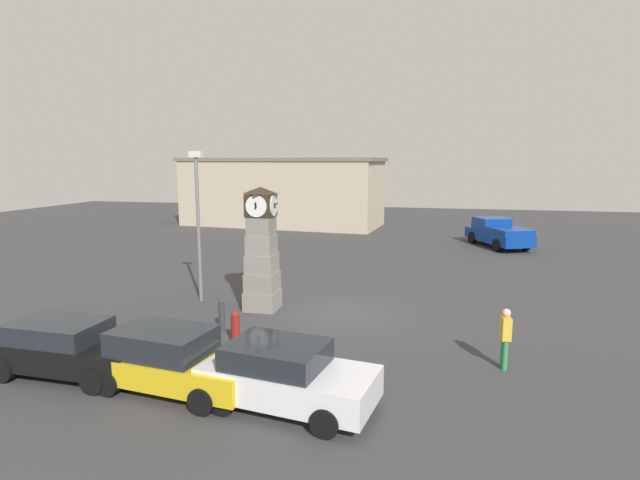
{
  "coord_description": "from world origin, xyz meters",
  "views": [
    {
      "loc": [
        3.34,
        -17.75,
        5.68
      ],
      "look_at": [
        -1.2,
        1.95,
        2.44
      ],
      "focal_mm": 28.0,
      "sensor_mm": 36.0,
      "label": 1
    }
  ],
  "objects": [
    {
      "name": "pedestrian_near_bench",
      "position": [
        5.35,
        -3.92,
        0.98
      ],
      "size": [
        0.29,
        0.43,
        1.7
      ],
      "color": "#338C4C",
      "rests_on": "ground_plane"
    },
    {
      "name": "warehouse_blue_far",
      "position": [
        -9.77,
        24.4,
        2.96
      ],
      "size": [
        18.01,
        8.46,
        5.9
      ],
      "color": "#B7A88E",
      "rests_on": "ground_plane"
    },
    {
      "name": "car_near_tower",
      "position": [
        -2.93,
        -7.11,
        0.78
      ],
      "size": [
        4.48,
        2.3,
        1.55
      ],
      "color": "gold",
      "rests_on": "ground_plane"
    },
    {
      "name": "bollard_near_tower",
      "position": [
        -1.66,
        -4.89,
        0.47
      ],
      "size": [
        0.26,
        0.26,
        0.93
      ],
      "color": "maroon",
      "rests_on": "ground_plane"
    },
    {
      "name": "street_lamp_near_road",
      "position": [
        -5.84,
        0.43,
        3.51
      ],
      "size": [
        0.5,
        0.24,
        6.03
      ],
      "color": "slate",
      "rests_on": "ground_plane"
    },
    {
      "name": "car_by_building",
      "position": [
        0.12,
        -7.33,
        0.77
      ],
      "size": [
        4.26,
        2.46,
        1.51
      ],
      "color": "silver",
      "rests_on": "ground_plane"
    },
    {
      "name": "bollard_mid_row",
      "position": [
        -2.57,
        -3.83,
        0.54
      ],
      "size": [
        0.28,
        0.28,
        1.06
      ],
      "color": "maroon",
      "rests_on": "ground_plane"
    },
    {
      "name": "car_navy_sedan",
      "position": [
        -6.09,
        -6.92,
        0.75
      ],
      "size": [
        4.43,
        1.97,
        1.46
      ],
      "color": "black",
      "rests_on": "ground_plane"
    },
    {
      "name": "pickup_truck",
      "position": [
        7.52,
        16.72,
        0.93
      ],
      "size": [
        4.05,
        5.76,
        1.85
      ],
      "color": "navy",
      "rests_on": "ground_plane"
    },
    {
      "name": "ground_plane",
      "position": [
        0.0,
        0.0,
        0.0
      ],
      "size": [
        87.29,
        87.29,
        0.0
      ],
      "primitive_type": "plane",
      "color": "#38383A"
    },
    {
      "name": "clock_tower",
      "position": [
        -2.99,
        -0.12,
        2.17
      ],
      "size": [
        1.29,
        1.23,
        4.7
      ],
      "color": "gray",
      "rests_on": "ground_plane"
    },
    {
      "name": "bollard_far_row",
      "position": [
        -3.48,
        -2.82,
        0.56
      ],
      "size": [
        0.21,
        0.21,
        1.1
      ],
      "color": "#333338",
      "rests_on": "ground_plane"
    }
  ]
}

